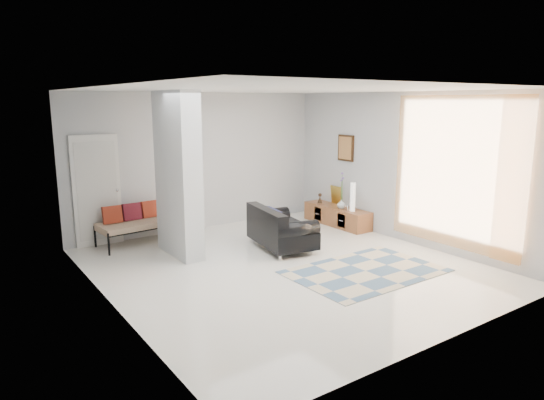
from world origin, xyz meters
TOP-DOWN VIEW (x-y plane):
  - floor at (0.00, 0.00)m, footprint 6.00×6.00m
  - ceiling at (0.00, 0.00)m, footprint 6.00×6.00m
  - wall_back at (0.00, 3.00)m, footprint 6.00×0.00m
  - wall_front at (0.00, -3.00)m, footprint 6.00×0.00m
  - wall_left at (-2.75, 0.00)m, footprint 0.00×6.00m
  - wall_right at (2.75, 0.00)m, footprint 0.00×6.00m
  - partition_column at (-1.10, 1.60)m, footprint 0.35×1.20m
  - hallway_door at (-2.10, 2.96)m, footprint 0.85×0.06m
  - curtain at (2.67, -1.15)m, footprint 0.00×2.55m
  - wall_art at (2.72, 1.55)m, footprint 0.04×0.45m
  - media_console at (2.52, 1.55)m, footprint 0.45×1.70m
  - loveseat at (0.50, 0.87)m, footprint 1.04×1.52m
  - daybed at (-1.43, 2.63)m, footprint 1.67×0.82m
  - area_rug at (0.90, -0.90)m, footprint 2.38×1.60m
  - cylinder_lamp at (2.50, 1.07)m, footprint 0.11×0.11m
  - bronze_figurine at (2.47, 2.07)m, footprint 0.13×0.13m
  - vase at (2.47, 1.37)m, footprint 0.18×0.18m

SIDE VIEW (x-z plane):
  - floor at x=0.00m, z-range 0.00..0.00m
  - area_rug at x=0.90m, z-range 0.00..0.01m
  - media_console at x=2.52m, z-range -0.19..0.61m
  - loveseat at x=0.50m, z-range -0.02..0.74m
  - daybed at x=-1.43m, z-range 0.04..0.81m
  - vase at x=2.47m, z-range 0.40..0.59m
  - bronze_figurine at x=2.47m, z-range 0.40..0.62m
  - cylinder_lamp at x=2.50m, z-range 0.40..0.99m
  - hallway_door at x=-2.10m, z-range 0.00..2.04m
  - partition_column at x=-1.10m, z-range 0.00..2.80m
  - wall_back at x=0.00m, z-range -1.60..4.40m
  - wall_front at x=0.00m, z-range -1.60..4.40m
  - wall_left at x=-2.75m, z-range -1.60..4.40m
  - wall_right at x=2.75m, z-range -1.60..4.40m
  - curtain at x=2.67m, z-range 0.17..2.72m
  - wall_art at x=2.72m, z-range 1.38..1.92m
  - ceiling at x=0.00m, z-range 2.80..2.80m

